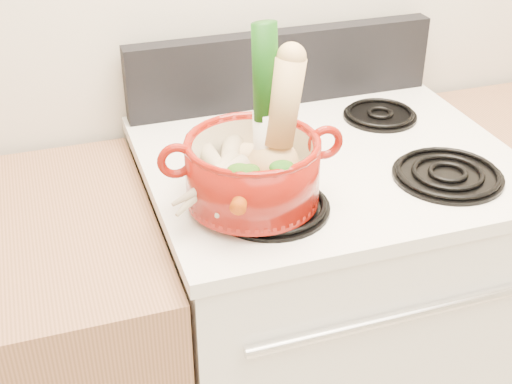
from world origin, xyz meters
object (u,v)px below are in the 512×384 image
object	(u,v)px
leek	(266,105)
dutch_oven	(253,171)
squash	(274,124)
stove_body	(319,329)

from	to	relation	value
leek	dutch_oven	bearing A→B (deg)	-174.13
dutch_oven	squash	xyz separation A→B (m)	(0.04, 0.00, 0.09)
stove_body	dutch_oven	size ratio (longest dim) A/B	3.73
stove_body	leek	xyz separation A→B (m)	(-0.19, -0.13, 0.69)
squash	leek	distance (m)	0.04
stove_body	dutch_oven	distance (m)	0.63
stove_body	squash	world-z (taller)	squash
stove_body	dutch_oven	world-z (taller)	dutch_oven
dutch_oven	leek	distance (m)	0.13
dutch_oven	stove_body	bearing A→B (deg)	36.59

